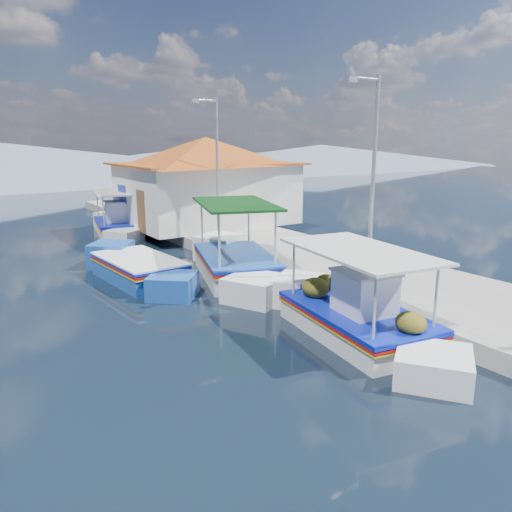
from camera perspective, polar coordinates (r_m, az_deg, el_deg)
ground at (r=11.14m, az=3.34°, el=-12.13°), size 160.00×160.00×0.00m
quay at (r=19.00m, az=6.63°, el=-0.62°), size 5.00×44.00×0.50m
bollards at (r=17.05m, az=2.91°, el=-0.76°), size 0.20×17.20×0.30m
main_caique at (r=12.66m, az=11.14°, el=-6.88°), size 2.91×7.32×2.44m
caique_green_canopy at (r=17.61m, az=-2.56°, el=-1.01°), size 3.99×7.44×2.95m
caique_blue_hull at (r=17.72m, az=-13.32°, el=-1.65°), size 2.30×6.78×1.21m
caique_far at (r=26.71m, az=-15.65°, el=3.43°), size 2.94×6.79×2.43m
harbor_building at (r=26.16m, az=-5.71°, el=8.79°), size 10.49×10.49×4.40m
lamp_post_near at (r=14.62m, az=13.08°, el=9.30°), size 1.21×0.14×6.00m
lamp_post_far at (r=21.79m, az=-4.69°, el=10.77°), size 1.21×0.14×6.00m
mountain_ridge at (r=65.29m, az=-22.99°, el=9.80°), size 171.40×96.00×5.50m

